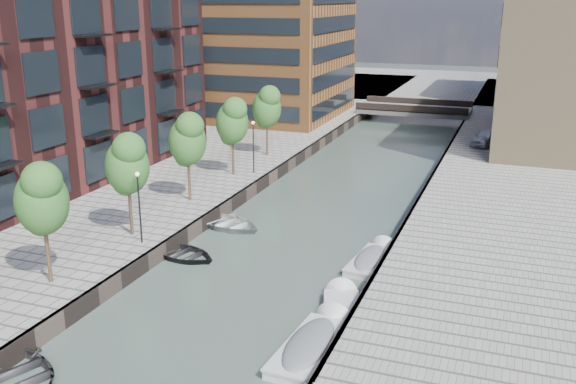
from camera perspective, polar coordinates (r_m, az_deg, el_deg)
The scene contains 23 objects.
water at distance 48.63m, azimuth 4.78°, elevation -0.19°, with size 300.00×300.00×0.00m, color #38473F.
quay_right at distance 47.05m, azimuth 23.90°, elevation -1.59°, with size 20.00×140.00×1.00m, color gray.
quay_wall_left at distance 50.38m, azimuth -1.90°, elevation 1.06°, with size 0.25×140.00×1.00m, color #332823.
quay_wall_right at distance 47.31m, azimuth 11.92°, elevation -0.37°, with size 0.25×140.00×1.00m, color #332823.
far_closure at distance 106.45m, azimuth 13.71°, elevation 9.03°, with size 80.00×40.00×1.00m, color gray.
apartment_block at distance 47.92m, azimuth -22.53°, elevation 8.14°, with size 8.00×38.00×14.00m, color #321413.
tan_block_near at distance 67.23m, azimuth 23.80°, elevation 10.18°, with size 12.00×25.00×14.00m, color #8B7755.
tan_block_far at distance 93.06m, azimuth 23.15°, elevation 12.37°, with size 12.00×20.00×16.00m, color #8B7755.
bridge at distance 78.87m, azimuth 11.18°, elevation 7.22°, with size 13.00×6.00×1.30m.
tree_2 at distance 32.16m, azimuth -21.08°, elevation -0.42°, with size 2.50×2.50×5.95m.
tree_3 at distance 37.46m, azimuth -14.13°, elevation 2.57°, with size 2.50×2.50×5.95m.
tree_4 at distance 43.24m, azimuth -8.94°, elevation 4.76°, with size 2.50×2.50×5.95m.
tree_5 at distance 49.34m, azimuth -4.99°, elevation 6.40°, with size 2.50×2.50×5.95m.
tree_6 at distance 55.65m, azimuth -1.90°, elevation 7.66°, with size 2.50×2.50×5.95m.
lamp_1 at distance 36.43m, azimuth -13.11°, elevation -0.70°, with size 0.24×0.24×4.12m.
lamp_2 at distance 50.06m, azimuth -3.10°, elevation 4.50°, with size 0.24×0.24×4.12m.
sloop_1 at distance 28.11m, azimuth -22.82°, elevation -15.05°, with size 3.55×4.97×1.03m, color #252427.
sloop_3 at distance 41.71m, azimuth -5.37°, elevation -3.15°, with size 3.59×5.02×1.04m, color #B3B4B1.
sloop_4 at distance 37.41m, azimuth -9.39°, elevation -5.74°, with size 3.23×4.52×0.94m, color black.
motorboat_1 at distance 27.93m, azimuth 2.31°, elevation -13.28°, with size 2.31×5.68×1.85m.
motorboat_2 at distance 30.89m, azimuth 4.78°, elevation -10.46°, with size 2.96×5.15×1.63m.
motorboat_4 at distance 36.50m, azimuth 7.51°, elevation -5.91°, with size 2.07×4.89×1.59m.
car at distance 62.80m, azimuth 17.24°, elevation 4.65°, with size 1.72×4.28×1.46m, color silver.
Camera 1 is at (12.30, -4.83, 14.28)m, focal length 40.00 mm.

